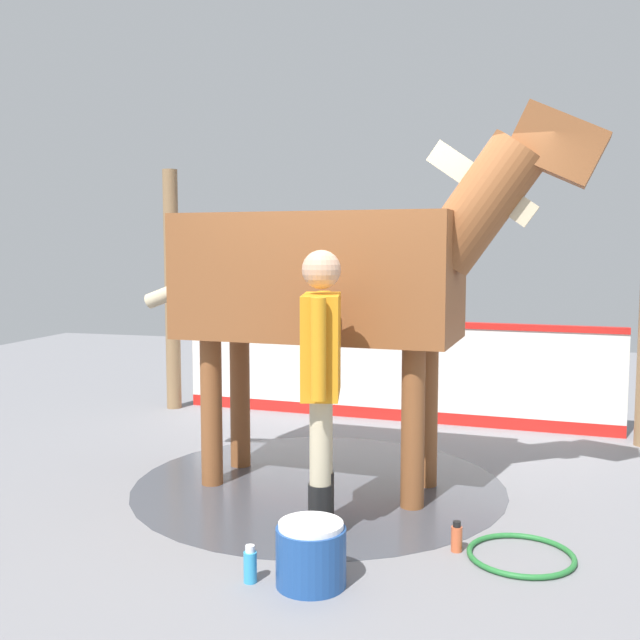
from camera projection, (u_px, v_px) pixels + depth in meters
ground_plane at (368, 486)px, 5.58m from camera, size 16.00×16.00×0.02m
wet_patch at (319, 484)px, 5.58m from camera, size 2.77×2.77×0.00m
barrier_wall at (390, 374)px, 7.62m from camera, size 4.52×0.39×1.03m
roof_post_far at (172, 290)px, 8.10m from camera, size 0.16×0.16×2.60m
horse at (336, 276)px, 5.38m from camera, size 3.42×1.04×2.71m
handler at (321, 370)px, 4.53m from camera, size 0.32×0.69×1.76m
wash_bucket at (311, 554)px, 3.91m from camera, size 0.37×0.37×0.34m
bottle_shampoo at (250, 565)px, 3.95m from camera, size 0.07×0.07×0.20m
bottle_spray at (457, 538)px, 4.35m from camera, size 0.07×0.07×0.18m
hose_coil at (521, 555)px, 4.26m from camera, size 0.62×0.62×0.03m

